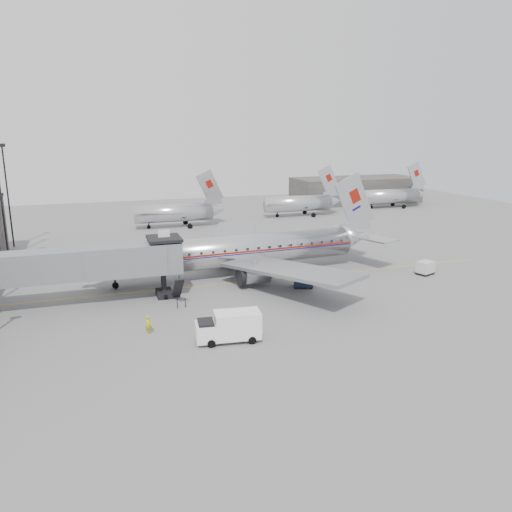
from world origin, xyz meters
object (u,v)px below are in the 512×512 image
(service_van, at_px, (229,326))
(baggage_cart_white, at_px, (425,267))
(ramp_worker, at_px, (149,325))
(airliner, at_px, (240,250))
(baggage_cart_navy, at_px, (303,279))

(service_van, height_order, baggage_cart_white, service_van)
(baggage_cart_white, bearing_deg, ramp_worker, 172.87)
(airliner, relative_size, ramp_worker, 22.97)
(airliner, xyz_separation_m, service_van, (-6.56, -18.69, -1.68))
(airliner, xyz_separation_m, baggage_cart_navy, (5.25, -7.05, -2.10))
(service_van, height_order, ramp_worker, service_van)
(service_van, relative_size, ramp_worker, 3.38)
(baggage_cart_navy, bearing_deg, service_van, -113.24)
(service_van, xyz_separation_m, baggage_cart_white, (27.99, 11.64, -0.46))
(service_van, distance_m, baggage_cart_white, 30.31)
(airliner, bearing_deg, baggage_cart_white, -21.68)
(service_van, distance_m, ramp_worker, 7.20)
(baggage_cart_navy, bearing_deg, airliner, 148.83)
(ramp_worker, bearing_deg, baggage_cart_white, 5.24)
(baggage_cart_white, distance_m, ramp_worker, 35.10)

